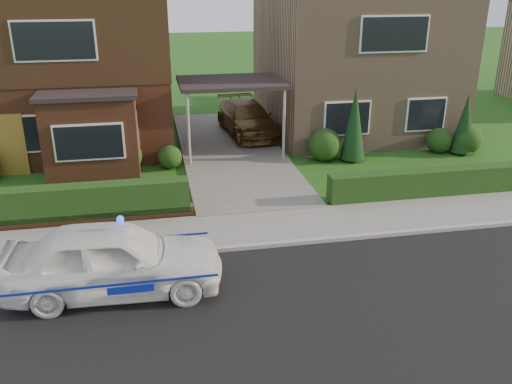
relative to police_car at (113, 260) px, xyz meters
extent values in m
plane|color=#1D5215|center=(3.92, -1.69, -0.78)|extent=(120.00, 120.00, 0.00)
cube|color=black|center=(3.92, -1.69, -0.78)|extent=(60.00, 6.00, 0.02)
cube|color=#9E9993|center=(3.92, 1.36, -0.72)|extent=(60.00, 0.16, 0.12)
cube|color=slate|center=(3.92, 2.41, -0.73)|extent=(60.00, 2.00, 0.10)
cube|color=#666059|center=(3.92, 9.31, -0.72)|extent=(3.80, 12.00, 0.12)
cube|color=brown|center=(-1.88, 12.31, 2.12)|extent=(7.20, 8.00, 5.80)
cube|color=white|center=(-3.46, 8.29, 0.62)|extent=(1.80, 0.08, 1.30)
cube|color=white|center=(-0.30, 8.29, 0.62)|extent=(1.60, 0.08, 1.30)
cube|color=white|center=(-1.88, 8.29, 3.62)|extent=(2.60, 0.08, 1.30)
cube|color=black|center=(-1.88, 12.31, 3.57)|extent=(7.26, 8.06, 2.90)
cube|color=brown|center=(-1.02, 7.61, 0.57)|extent=(3.00, 1.40, 2.70)
cube|color=black|center=(-1.02, 7.61, 1.99)|extent=(3.20, 1.60, 0.14)
cube|color=#907458|center=(9.72, 12.31, 2.12)|extent=(7.20, 8.00, 5.80)
cube|color=white|center=(8.14, 8.29, 0.62)|extent=(1.80, 0.08, 1.30)
cube|color=white|center=(11.30, 8.29, 0.62)|extent=(1.60, 0.08, 1.30)
cube|color=white|center=(9.72, 8.29, 3.62)|extent=(2.60, 0.08, 1.30)
cube|color=black|center=(3.92, 9.31, 1.92)|extent=(3.80, 3.00, 0.14)
cylinder|color=gray|center=(2.22, 7.91, 0.57)|extent=(0.10, 0.10, 2.70)
cylinder|color=gray|center=(5.62, 7.91, 0.57)|extent=(0.10, 0.10, 2.70)
cube|color=brown|center=(-1.88, 3.61, -0.60)|extent=(7.70, 0.25, 0.36)
cube|color=#133410|center=(-1.88, 3.76, -0.78)|extent=(7.50, 0.55, 0.90)
cube|color=#133410|center=(9.72, 3.66, -0.78)|extent=(7.50, 0.55, 0.80)
sphere|color=#133410|center=(-0.08, 7.61, -0.12)|extent=(1.32, 1.32, 1.32)
sphere|color=#133410|center=(1.52, 7.91, -0.36)|extent=(0.84, 0.84, 0.84)
sphere|color=#133410|center=(7.12, 7.71, -0.18)|extent=(1.20, 1.20, 1.20)
sphere|color=#133410|center=(11.72, 7.81, -0.30)|extent=(0.96, 0.96, 0.96)
sphere|color=#133410|center=(12.72, 7.51, -0.24)|extent=(1.08, 1.08, 1.08)
cone|color=black|center=(8.12, 7.51, 0.52)|extent=(0.90, 0.90, 2.60)
cone|color=black|center=(12.52, 7.51, 0.32)|extent=(0.90, 0.90, 2.20)
imported|color=white|center=(0.00, 0.00, 0.00)|extent=(2.04, 4.63, 1.55)
sphere|color=#193FF2|center=(0.23, 0.00, 0.85)|extent=(0.17, 0.17, 0.17)
cube|color=navy|center=(0.00, -0.92, -0.06)|extent=(4.18, 0.01, 0.05)
cube|color=navy|center=(0.00, 0.92, -0.06)|extent=(4.18, 0.01, 0.05)
ellipsoid|color=black|center=(-1.27, -0.10, 0.30)|extent=(0.22, 0.17, 0.21)
sphere|color=white|center=(-1.26, -0.16, 0.29)|extent=(0.11, 0.11, 0.11)
sphere|color=black|center=(-1.25, -0.12, 0.44)|extent=(0.13, 0.13, 0.13)
cone|color=black|center=(-1.30, -0.11, 0.50)|extent=(0.04, 0.04, 0.05)
cone|color=black|center=(-1.21, -0.11, 0.50)|extent=(0.04, 0.04, 0.05)
imported|color=brown|center=(4.92, 11.45, 0.00)|extent=(2.26, 4.70, 1.32)
imported|color=gray|center=(-1.88, 4.61, -0.37)|extent=(0.48, 0.38, 0.80)
imported|color=gray|center=(1.42, 5.13, -0.42)|extent=(0.49, 0.48, 0.70)
imported|color=gray|center=(0.05, 4.31, -0.35)|extent=(0.62, 0.62, 0.85)
camera|label=1|loc=(1.01, -10.42, 5.52)|focal=38.00mm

